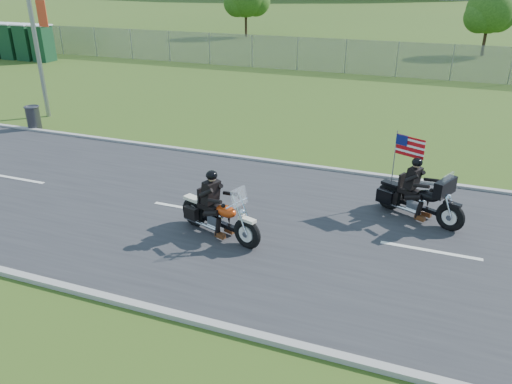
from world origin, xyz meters
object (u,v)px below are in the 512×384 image
at_px(porta_toilet_c, 10,42).
at_px(motorcycle_follow, 419,200).
at_px(motorcycle_lead, 218,216).
at_px(porta_toilet_b, 26,43).
at_px(porta_toilet_a, 43,44).
at_px(trash_can, 33,118).

relative_size(porta_toilet_c, motorcycle_follow, 1.02).
xyz_separation_m(motorcycle_lead, motorcycle_follow, (4.35, 2.56, 0.03)).
distance_m(porta_toilet_b, motorcycle_lead, 28.92).
bearing_deg(porta_toilet_a, motorcycle_follow, -31.09).
bearing_deg(porta_toilet_b, trash_can, -46.06).
relative_size(porta_toilet_b, motorcycle_follow, 1.02).
xyz_separation_m(motorcycle_follow, trash_can, (-14.74, 2.72, -0.10)).
bearing_deg(porta_toilet_a, trash_can, -49.53).
xyz_separation_m(porta_toilet_a, trash_can, (10.84, -12.70, -0.70)).
bearing_deg(porta_toilet_b, motorcycle_follow, -29.75).
bearing_deg(porta_toilet_c, motorcycle_follow, -28.52).
bearing_deg(motorcycle_lead, motorcycle_follow, 49.12).
xyz_separation_m(porta_toilet_b, motorcycle_lead, (22.63, -17.99, -0.63)).
relative_size(porta_toilet_a, trash_can, 2.55).
height_order(porta_toilet_a, porta_toilet_b, same).
height_order(porta_toilet_b, porta_toilet_c, same).
bearing_deg(trash_can, porta_toilet_a, 130.47).
xyz_separation_m(porta_toilet_c, motorcycle_lead, (24.03, -17.99, -0.63)).
bearing_deg(porta_toilet_c, porta_toilet_b, 0.00).
bearing_deg(porta_toilet_b, porta_toilet_a, 0.00).
xyz_separation_m(porta_toilet_b, porta_toilet_c, (-1.40, 0.00, 0.00)).
bearing_deg(porta_toilet_a, porta_toilet_c, 180.00).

